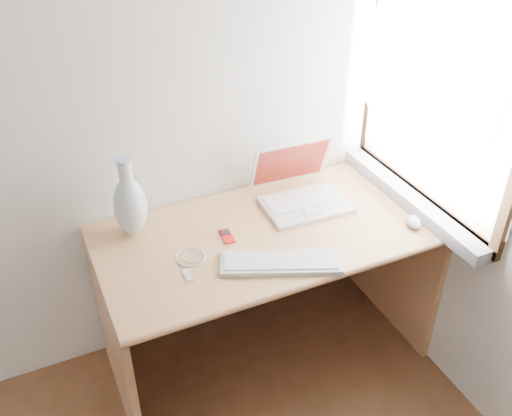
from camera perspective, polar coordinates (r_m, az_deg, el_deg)
name	(u,v)px	position (r m, az deg, el deg)	size (l,w,h in m)	color
window	(432,94)	(2.44, 17.21, 10.79)	(0.11, 0.99, 1.10)	silver
desk	(260,259)	(2.60, 0.35, -5.11)	(1.44, 0.72, 0.76)	tan
laptop	(301,190)	(2.56, 4.53, 1.78)	(0.38, 0.32, 0.25)	silver
external_keyboard	(281,262)	(2.22, 2.51, -5.46)	(0.49, 0.32, 0.02)	silver
mouse	(414,222)	(2.51, 15.49, -1.35)	(0.06, 0.10, 0.03)	silver
ipod	(227,236)	(2.36, -2.92, -2.83)	(0.05, 0.10, 0.01)	red
cable_coil	(191,257)	(2.27, -6.53, -4.90)	(0.12, 0.12, 0.01)	silver
remote	(188,275)	(2.18, -6.86, -6.69)	(0.03, 0.07, 0.01)	silver
vase	(130,205)	(2.36, -12.49, 0.34)	(0.14, 0.14, 0.35)	silver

